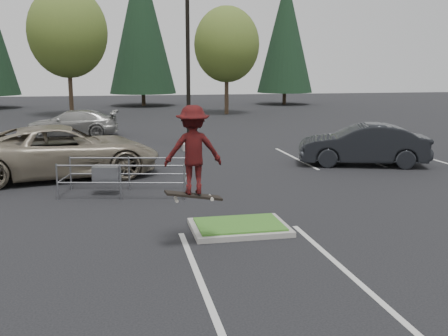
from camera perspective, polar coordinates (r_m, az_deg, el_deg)
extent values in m
plane|color=black|center=(12.18, 1.67, -6.75)|extent=(120.00, 120.00, 0.00)
cube|color=gray|center=(12.16, 1.67, -6.48)|extent=(2.20, 1.60, 0.12)
cube|color=#296520|center=(12.14, 1.68, -6.14)|extent=(1.95, 1.35, 0.05)
cube|color=beige|center=(20.70, -16.48, 0.19)|extent=(0.12, 5.20, 0.01)
cube|color=beige|center=(21.84, 7.74, 1.09)|extent=(0.12, 5.20, 0.01)
cube|color=beige|center=(22.87, 14.14, 1.30)|extent=(0.12, 5.20, 0.01)
cube|color=beige|center=(24.16, 19.92, 1.47)|extent=(0.12, 5.20, 0.01)
cube|color=beige|center=(9.17, -2.32, -12.83)|extent=(0.12, 6.00, 0.01)
cube|color=beige|center=(9.93, 13.54, -11.23)|extent=(0.12, 6.00, 0.01)
cube|color=gray|center=(23.77, -3.82, 2.32)|extent=(0.60, 0.60, 0.30)
cylinder|color=black|center=(23.54, -3.98, 14.07)|extent=(0.18, 0.18, 10.00)
cylinder|color=#38281C|center=(41.97, -16.33, 7.83)|extent=(0.32, 0.32, 3.50)
ellipsoid|color=#3E5921|center=(42.00, -16.67, 13.98)|extent=(5.89, 5.89, 6.77)
sphere|color=#3E5921|center=(41.62, -15.80, 13.04)|extent=(3.68, 3.68, 3.68)
sphere|color=#3E5921|center=(42.41, -17.27, 13.16)|extent=(4.05, 4.05, 4.05)
cylinder|color=#38281C|center=(42.05, 0.28, 7.96)|extent=(0.32, 0.32, 3.04)
ellipsoid|color=#3E5921|center=(42.03, 0.29, 13.30)|extent=(5.12, 5.12, 5.89)
sphere|color=#3E5921|center=(41.85, 1.20, 12.44)|extent=(3.20, 3.20, 3.20)
sphere|color=#3E5921|center=(42.31, -0.51, 12.64)|extent=(3.52, 3.52, 3.52)
cylinder|color=#38281C|center=(51.95, -8.75, 7.39)|extent=(0.36, 0.36, 1.20)
cone|color=black|center=(52.03, -8.99, 15.38)|extent=(6.38, 6.38, 13.30)
cylinder|color=#38281C|center=(53.55, 6.58, 7.54)|extent=(0.36, 0.36, 1.20)
cone|color=black|center=(53.55, 6.72, 14.23)|extent=(5.50, 5.50, 11.30)
cylinder|color=gray|center=(15.49, -17.70, -1.45)|extent=(0.05, 0.05, 1.03)
cylinder|color=gray|center=(16.66, -16.36, -0.53)|extent=(0.05, 0.05, 1.03)
cylinder|color=gray|center=(15.02, -11.18, -1.52)|extent=(0.05, 0.05, 1.03)
cylinder|color=gray|center=(16.22, -10.29, -0.56)|extent=(0.05, 0.05, 1.03)
cylinder|color=gray|center=(14.75, -4.34, -1.56)|extent=(0.05, 0.05, 1.03)
cylinder|color=gray|center=(15.98, -3.95, -0.59)|extent=(0.05, 0.05, 1.03)
cylinder|color=gray|center=(15.02, -11.18, -1.60)|extent=(3.52, 0.81, 0.04)
cylinder|color=gray|center=(14.92, -11.25, 0.25)|extent=(3.52, 0.81, 0.04)
cylinder|color=gray|center=(16.23, -10.28, -0.64)|extent=(3.52, 0.81, 0.04)
cylinder|color=gray|center=(16.14, -10.34, 1.08)|extent=(3.52, 0.81, 0.04)
cube|color=gray|center=(15.71, -12.66, -0.54)|extent=(0.85, 0.62, 0.43)
cube|color=black|center=(10.71, -3.32, -3.01)|extent=(1.19, 0.44, 0.25)
cylinder|color=beige|center=(10.57, -5.15, -3.59)|extent=(0.07, 0.04, 0.07)
cylinder|color=beige|center=(10.80, -5.30, -3.28)|extent=(0.07, 0.04, 0.07)
cylinder|color=beige|center=(10.67, -1.32, -3.41)|extent=(0.07, 0.04, 0.07)
cylinder|color=beige|center=(10.90, -1.55, -3.11)|extent=(0.07, 0.04, 0.07)
imported|color=maroon|center=(10.52, -3.38, 1.98)|extent=(1.18, 0.70, 1.79)
imported|color=gray|center=(18.59, -17.12, 1.75)|extent=(6.79, 3.96, 1.78)
imported|color=black|center=(20.67, 14.88, 2.48)|extent=(5.08, 3.05, 1.58)
imported|color=gray|center=(29.53, -16.14, 4.69)|extent=(5.04, 2.42, 1.42)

